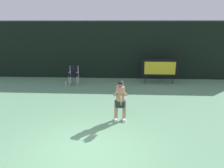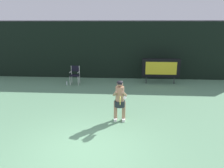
{
  "view_description": "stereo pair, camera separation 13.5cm",
  "coord_description": "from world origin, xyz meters",
  "px_view_note": "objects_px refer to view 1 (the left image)",
  "views": [
    {
      "loc": [
        1.0,
        -5.2,
        3.46
      ],
      "look_at": [
        0.55,
        3.31,
        1.05
      ],
      "focal_mm": 34.29,
      "sensor_mm": 36.0,
      "label": 1
    },
    {
      "loc": [
        1.14,
        -5.19,
        3.46
      ],
      "look_at": [
        0.55,
        3.31,
        1.05
      ],
      "focal_mm": 34.29,
      "sensor_mm": 36.0,
      "label": 2
    }
  ],
  "objects_px": {
    "umpire_chair": "(74,74)",
    "water_bottle": "(66,83)",
    "scoreboard": "(160,68)",
    "tennis_player": "(120,99)",
    "tennis_racket": "(121,100)"
  },
  "relations": [
    {
      "from": "umpire_chair",
      "to": "tennis_racket",
      "type": "distance_m",
      "value": 6.0
    },
    {
      "from": "tennis_player",
      "to": "tennis_racket",
      "type": "xyz_separation_m",
      "value": [
        0.03,
        -0.49,
        0.13
      ]
    },
    {
      "from": "umpire_chair",
      "to": "scoreboard",
      "type": "bearing_deg",
      "value": 4.95
    },
    {
      "from": "umpire_chair",
      "to": "tennis_player",
      "type": "bearing_deg",
      "value": -59.64
    },
    {
      "from": "umpire_chair",
      "to": "tennis_racket",
      "type": "relative_size",
      "value": 1.79
    },
    {
      "from": "water_bottle",
      "to": "tennis_racket",
      "type": "distance_m",
      "value": 6.01
    },
    {
      "from": "scoreboard",
      "to": "tennis_racket",
      "type": "relative_size",
      "value": 3.65
    },
    {
      "from": "water_bottle",
      "to": "tennis_player",
      "type": "bearing_deg",
      "value": -54.16
    },
    {
      "from": "umpire_chair",
      "to": "tennis_player",
      "type": "height_order",
      "value": "tennis_player"
    },
    {
      "from": "tennis_player",
      "to": "water_bottle",
      "type": "bearing_deg",
      "value": 125.84
    },
    {
      "from": "tennis_player",
      "to": "tennis_racket",
      "type": "bearing_deg",
      "value": -86.23
    },
    {
      "from": "tennis_racket",
      "to": "scoreboard",
      "type": "bearing_deg",
      "value": 55.34
    },
    {
      "from": "umpire_chair",
      "to": "water_bottle",
      "type": "xyz_separation_m",
      "value": [
        -0.43,
        -0.31,
        -0.5
      ]
    },
    {
      "from": "umpire_chair",
      "to": "water_bottle",
      "type": "distance_m",
      "value": 0.73
    },
    {
      "from": "scoreboard",
      "to": "tennis_player",
      "type": "relative_size",
      "value": 1.45
    }
  ]
}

